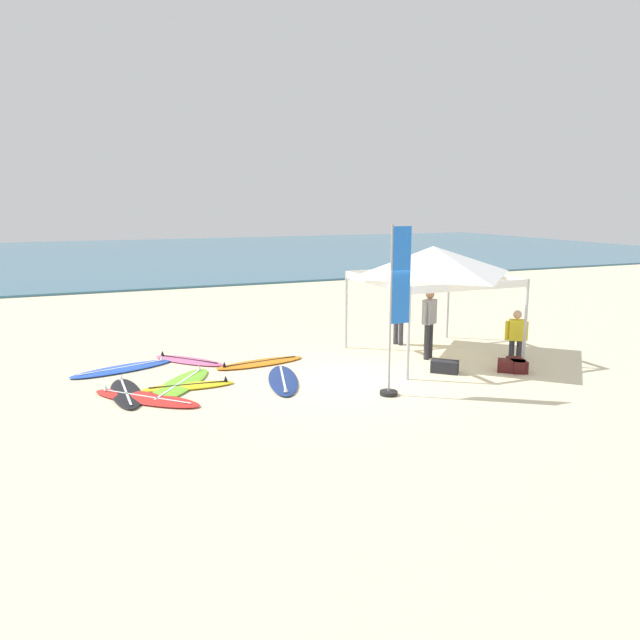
# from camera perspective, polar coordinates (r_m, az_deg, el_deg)

# --- Properties ---
(ground_plane) EXTENTS (80.00, 80.00, 0.00)m
(ground_plane) POSITION_cam_1_polar(r_m,az_deg,el_deg) (13.25, 2.83, -5.71)
(ground_plane) COLOR beige
(sea) EXTENTS (80.00, 36.00, 0.10)m
(sea) POSITION_cam_1_polar(r_m,az_deg,el_deg) (45.60, -15.73, 5.88)
(sea) COLOR #386B84
(sea) RESTS_ON ground
(canopy_tent) EXTENTS (3.29, 3.29, 2.75)m
(canopy_tent) POSITION_cam_1_polar(r_m,az_deg,el_deg) (15.18, 10.52, 5.46)
(canopy_tent) COLOR #B7B7BC
(canopy_tent) RESTS_ON ground
(surfboard_pink) EXTENTS (1.70, 1.85, 0.19)m
(surfboard_pink) POSITION_cam_1_polar(r_m,az_deg,el_deg) (15.09, -12.21, -3.72)
(surfboard_pink) COLOR pink
(surfboard_pink) RESTS_ON ground
(surfboard_orange) EXTENTS (2.29, 0.91, 0.19)m
(surfboard_orange) POSITION_cam_1_polar(r_m,az_deg,el_deg) (14.61, -5.64, -4.00)
(surfboard_orange) COLOR orange
(surfboard_orange) RESTS_ON ground
(surfboard_navy) EXTENTS (1.23, 2.40, 0.19)m
(surfboard_navy) POSITION_cam_1_polar(r_m,az_deg,el_deg) (13.19, -3.48, -5.62)
(surfboard_navy) COLOR navy
(surfboard_navy) RESTS_ON ground
(surfboard_blue) EXTENTS (2.49, 1.35, 0.19)m
(surfboard_blue) POSITION_cam_1_polar(r_m,az_deg,el_deg) (14.76, -17.99, -4.35)
(surfboard_blue) COLOR blue
(surfboard_blue) RESTS_ON ground
(surfboard_yellow) EXTENTS (1.94, 0.66, 0.19)m
(surfboard_yellow) POSITION_cam_1_polar(r_m,az_deg,el_deg) (13.04, -12.17, -6.05)
(surfboard_yellow) COLOR yellow
(surfboard_yellow) RESTS_ON ground
(surfboard_black) EXTENTS (0.60, 2.15, 0.19)m
(surfboard_black) POSITION_cam_1_polar(r_m,az_deg,el_deg) (12.92, -17.72, -6.51)
(surfboard_black) COLOR black
(surfboard_black) RESTS_ON ground
(surfboard_lime) EXTENTS (2.05, 2.53, 0.19)m
(surfboard_lime) POSITION_cam_1_polar(r_m,az_deg,el_deg) (13.17, -13.04, -5.93)
(surfboard_lime) COLOR #7AD12D
(surfboard_lime) RESTS_ON ground
(surfboard_red) EXTENTS (2.19, 2.24, 0.19)m
(surfboard_red) POSITION_cam_1_polar(r_m,az_deg,el_deg) (12.47, -15.98, -7.04)
(surfboard_red) COLOR red
(surfboard_red) RESTS_ON ground
(person_grey) EXTENTS (0.49, 0.37, 1.71)m
(person_grey) POSITION_cam_1_polar(r_m,az_deg,el_deg) (15.07, 10.19, 0.06)
(person_grey) COLOR #2D2D33
(person_grey) RESTS_ON ground
(person_orange) EXTENTS (0.33, 0.52, 1.71)m
(person_orange) POSITION_cam_1_polar(r_m,az_deg,el_deg) (16.47, 7.40, 1.06)
(person_orange) COLOR #383842
(person_orange) RESTS_ON ground
(person_yellow) EXTENTS (0.47, 0.38, 1.20)m
(person_yellow) POSITION_cam_1_polar(r_m,az_deg,el_deg) (15.74, 17.91, -1.08)
(person_yellow) COLOR #2D2D33
(person_yellow) RESTS_ON ground
(banner_flag) EXTENTS (0.60, 0.36, 3.40)m
(banner_flag) POSITION_cam_1_polar(r_m,az_deg,el_deg) (12.04, 7.07, 0.23)
(banner_flag) COLOR #99999E
(banner_flag) RESTS_ON ground
(gear_bag_near_tent) EXTENTS (0.66, 0.64, 0.28)m
(gear_bag_near_tent) POSITION_cam_1_polar(r_m,az_deg,el_deg) (14.10, 11.60, -4.29)
(gear_bag_near_tent) COLOR #232328
(gear_bag_near_tent) RESTS_ON ground
(gear_bag_by_pole) EXTENTS (0.51, 0.67, 0.28)m
(gear_bag_by_pole) POSITION_cam_1_polar(r_m,az_deg,el_deg) (14.65, 17.95, -4.04)
(gear_bag_by_pole) COLOR #4C1919
(gear_bag_by_pole) RESTS_ON ground
(gear_bag_on_sand) EXTENTS (0.67, 0.63, 0.28)m
(gear_bag_on_sand) POSITION_cam_1_polar(r_m,az_deg,el_deg) (14.52, 17.47, -4.14)
(gear_bag_on_sand) COLOR #4C1919
(gear_bag_on_sand) RESTS_ON ground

